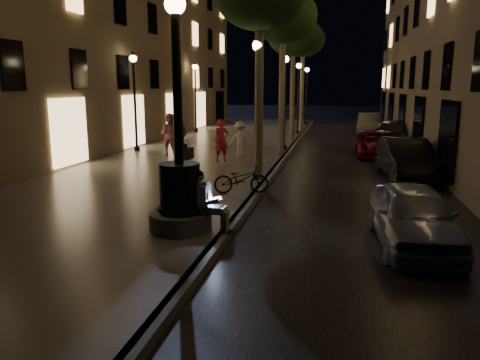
% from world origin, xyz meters
% --- Properties ---
extents(ground, '(120.00, 120.00, 0.00)m').
position_xyz_m(ground, '(0.00, 15.00, 0.00)').
color(ground, black).
rests_on(ground, ground).
extents(cobble_lane, '(6.00, 45.00, 0.02)m').
position_xyz_m(cobble_lane, '(3.00, 15.00, 0.01)').
color(cobble_lane, black).
rests_on(cobble_lane, ground).
extents(promenade, '(8.00, 45.00, 0.20)m').
position_xyz_m(promenade, '(-4.00, 15.00, 0.10)').
color(promenade, '#646058').
rests_on(promenade, ground).
extents(curb_strip, '(0.25, 45.00, 0.20)m').
position_xyz_m(curb_strip, '(0.00, 15.00, 0.10)').
color(curb_strip, '#59595B').
rests_on(curb_strip, ground).
extents(building_left, '(8.00, 36.00, 15.00)m').
position_xyz_m(building_left, '(-12.00, 18.00, 7.50)').
color(building_left, '#7D674E').
rests_on(building_left, ground).
extents(fountain_lamppost, '(1.40, 1.40, 5.21)m').
position_xyz_m(fountain_lamppost, '(-1.00, 2.00, 1.21)').
color(fountain_lamppost, '#59595B').
rests_on(fountain_lamppost, promenade).
extents(seated_man_laptop, '(1.00, 0.34, 1.37)m').
position_xyz_m(seated_man_laptop, '(-0.39, 2.00, 0.92)').
color(seated_man_laptop, gray).
rests_on(seated_man_laptop, promenade).
extents(tree_second, '(3.00, 3.00, 7.40)m').
position_xyz_m(tree_second, '(-0.20, 14.00, 6.33)').
color(tree_second, '#6B604C').
rests_on(tree_second, promenade).
extents(tree_third, '(3.00, 3.00, 7.20)m').
position_xyz_m(tree_third, '(-0.30, 20.00, 6.14)').
color(tree_third, '#6B604C').
rests_on(tree_third, promenade).
extents(tree_far, '(3.00, 3.00, 7.50)m').
position_xyz_m(tree_far, '(-0.22, 26.00, 6.43)').
color(tree_far, '#6B604C').
rests_on(tree_far, promenade).
extents(lamp_curb_a, '(0.36, 0.36, 4.81)m').
position_xyz_m(lamp_curb_a, '(-0.30, 8.00, 3.24)').
color(lamp_curb_a, black).
rests_on(lamp_curb_a, promenade).
extents(lamp_curb_b, '(0.36, 0.36, 4.81)m').
position_xyz_m(lamp_curb_b, '(-0.30, 16.00, 3.24)').
color(lamp_curb_b, black).
rests_on(lamp_curb_b, promenade).
extents(lamp_curb_c, '(0.36, 0.36, 4.81)m').
position_xyz_m(lamp_curb_c, '(-0.30, 24.00, 3.24)').
color(lamp_curb_c, black).
rests_on(lamp_curb_c, promenade).
extents(lamp_curb_d, '(0.36, 0.36, 4.81)m').
position_xyz_m(lamp_curb_d, '(-0.30, 32.00, 3.24)').
color(lamp_curb_d, black).
rests_on(lamp_curb_d, promenade).
extents(lamp_left_b, '(0.36, 0.36, 4.81)m').
position_xyz_m(lamp_left_b, '(-7.40, 14.00, 3.24)').
color(lamp_left_b, black).
rests_on(lamp_left_b, promenade).
extents(lamp_left_c, '(0.36, 0.36, 4.81)m').
position_xyz_m(lamp_left_c, '(-7.40, 24.00, 3.24)').
color(lamp_left_c, black).
rests_on(lamp_left_c, promenade).
extents(stroller, '(0.45, 1.05, 1.07)m').
position_xyz_m(stroller, '(-3.48, 9.83, 0.74)').
color(stroller, black).
rests_on(stroller, promenade).
extents(car_front, '(1.77, 3.93, 1.31)m').
position_xyz_m(car_front, '(4.00, 2.53, 0.65)').
color(car_front, '#B2B4BB').
rests_on(car_front, ground).
extents(car_second, '(1.94, 4.54, 1.46)m').
position_xyz_m(car_second, '(4.87, 10.40, 0.73)').
color(car_second, black).
rests_on(car_second, ground).
extents(car_third, '(2.05, 4.42, 1.23)m').
position_xyz_m(car_third, '(4.32, 15.71, 0.61)').
color(car_third, maroon).
rests_on(car_third, ground).
extents(car_rear, '(2.47, 5.05, 1.41)m').
position_xyz_m(car_rear, '(5.20, 19.11, 0.71)').
color(car_rear, '#2D2C31').
rests_on(car_rear, ground).
extents(car_fifth, '(1.86, 4.45, 1.43)m').
position_xyz_m(car_fifth, '(4.55, 27.62, 0.71)').
color(car_fifth, '#9FA09B').
rests_on(car_fifth, ground).
extents(pedestrian_red, '(0.78, 0.73, 1.79)m').
position_xyz_m(pedestrian_red, '(-2.44, 11.56, 1.09)').
color(pedestrian_red, '#BE263B').
rests_on(pedestrian_red, promenade).
extents(pedestrian_pink, '(1.02, 0.84, 1.93)m').
position_xyz_m(pedestrian_pink, '(-5.20, 12.77, 1.16)').
color(pedestrian_pink, '#C4687D').
rests_on(pedestrian_pink, promenade).
extents(pedestrian_white, '(1.15, 0.86, 1.59)m').
position_xyz_m(pedestrian_white, '(-1.96, 13.07, 1.00)').
color(pedestrian_white, silver).
rests_on(pedestrian_white, promenade).
extents(pedestrian_blue, '(0.93, 0.91, 1.57)m').
position_xyz_m(pedestrian_blue, '(-5.39, 14.97, 0.98)').
color(pedestrian_blue, '#292C97').
rests_on(pedestrian_blue, promenade).
extents(bicycle, '(1.74, 1.05, 0.86)m').
position_xyz_m(bicycle, '(-0.40, 5.82, 0.63)').
color(bicycle, black).
rests_on(bicycle, promenade).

